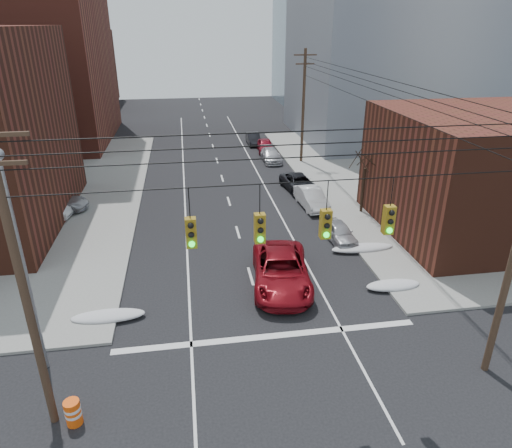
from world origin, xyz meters
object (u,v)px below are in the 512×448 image
object	(u,v)px
parked_car_a	(339,232)
parked_car_e	(265,146)
lot_car_a	(42,211)
parked_car_f	(253,139)
construction_barrel	(73,412)
parked_car_d	(271,155)
lot_car_b	(56,203)
red_pickup	(281,271)
parked_car_b	(311,198)
parked_car_c	(299,183)

from	to	relation	value
parked_car_a	parked_car_e	bearing A→B (deg)	88.16
lot_car_a	parked_car_a	bearing A→B (deg)	-98.00
parked_car_a	parked_car_e	size ratio (longest dim) A/B	0.90
parked_car_f	construction_barrel	xyz separation A→B (m)	(-12.54, -39.54, -0.14)
parked_car_a	parked_car_f	bearing A→B (deg)	89.59
parked_car_d	lot_car_b	distance (m)	21.62
red_pickup	construction_barrel	world-z (taller)	red_pickup
parked_car_a	parked_car_b	world-z (taller)	parked_car_b
parked_car_c	parked_car_e	size ratio (longest dim) A/B	1.16
parked_car_f	parked_car_a	bearing A→B (deg)	-86.51
red_pickup	parked_car_e	world-z (taller)	red_pickup
red_pickup	lot_car_a	xyz separation A→B (m)	(-15.13, 11.34, -0.10)
construction_barrel	parked_car_d	bearing A→B (deg)	67.56
parked_car_b	parked_car_a	bearing A→B (deg)	-92.11
parked_car_f	construction_barrel	world-z (taller)	parked_car_f
parked_car_d	lot_car_a	world-z (taller)	lot_car_a
red_pickup	lot_car_a	size ratio (longest dim) A/B	1.65
parked_car_c	parked_car_f	distance (m)	16.73
red_pickup	parked_car_b	xyz separation A→B (m)	(4.71, 10.96, -0.15)
red_pickup	parked_car_c	size ratio (longest dim) A/B	1.34
parked_car_b	parked_car_e	distance (m)	16.87
parked_car_c	parked_car_d	world-z (taller)	parked_car_c
parked_car_d	lot_car_a	xyz separation A→B (m)	(-19.14, -12.66, 0.15)
parked_car_b	lot_car_a	world-z (taller)	parked_car_b
parked_car_a	parked_car_e	xyz separation A→B (m)	(-0.80, 23.00, 0.07)
parked_car_b	lot_car_a	bearing A→B (deg)	175.02
parked_car_c	parked_car_e	distance (m)	13.05
parked_car_b	parked_car_e	size ratio (longest dim) A/B	1.10
red_pickup	parked_car_a	bearing A→B (deg)	52.24
parked_car_a	parked_car_d	distance (m)	19.19
lot_car_a	construction_barrel	size ratio (longest dim) A/B	3.88
red_pickup	construction_barrel	distance (m)	12.28
red_pickup	lot_car_b	xyz separation A→B (m)	(-14.53, 12.85, -0.10)
parked_car_c	construction_barrel	bearing A→B (deg)	-128.54
red_pickup	parked_car_f	distance (m)	31.64
lot_car_b	parked_car_a	bearing A→B (deg)	-106.16
lot_car_a	parked_car_e	bearing A→B (deg)	-39.38
parked_car_a	parked_car_c	world-z (taller)	parked_car_c
parked_car_a	construction_barrel	distance (m)	19.14
parked_car_e	parked_car_c	bearing A→B (deg)	-82.35
red_pickup	parked_car_f	size ratio (longest dim) A/B	1.60
lot_car_b	parked_car_f	bearing A→B (deg)	-37.48
parked_car_b	construction_barrel	size ratio (longest dim) A/B	4.51
construction_barrel	parked_car_f	bearing A→B (deg)	72.40
parked_car_a	lot_car_a	bearing A→B (deg)	158.15
lot_car_a	construction_barrel	xyz separation A→B (m)	(5.89, -19.41, -0.28)
parked_car_e	parked_car_b	bearing A→B (deg)	-82.83
parked_car_c	construction_barrel	size ratio (longest dim) A/B	4.77
parked_car_e	lot_car_b	bearing A→B (deg)	-136.12
parked_car_d	lot_car_b	world-z (taller)	lot_car_b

